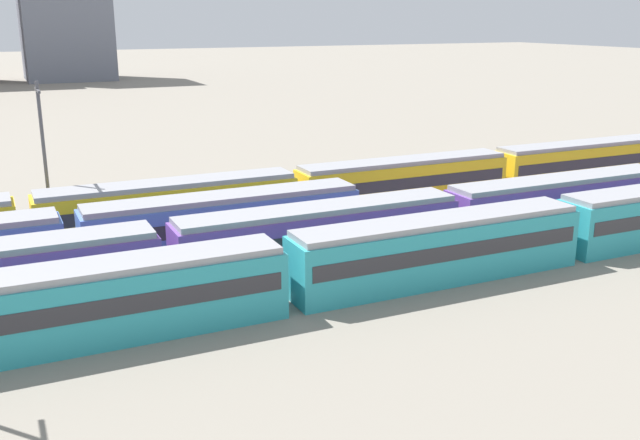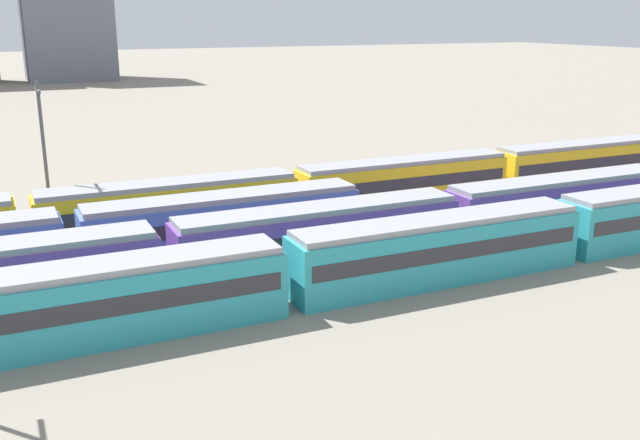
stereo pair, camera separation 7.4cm
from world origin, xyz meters
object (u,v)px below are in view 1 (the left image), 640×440
at_px(train_track_1, 450,217).
at_px(catenary_pole_1, 44,152).
at_px(train_track_0, 565,229).
at_px(train_track_3, 295,193).

distance_m(train_track_1, catenary_pole_1, 27.62).
xyz_separation_m(train_track_0, catenary_pole_1, (-28.79, 18.81, 3.94)).
bearing_deg(train_track_1, catenary_pole_1, 150.15).
xyz_separation_m(train_track_3, catenary_pole_1, (-17.07, 3.21, 3.94)).
distance_m(train_track_0, train_track_1, 7.26).
xyz_separation_m(train_track_0, train_track_1, (-5.07, 5.20, 0.00)).
relative_size(train_track_3, catenary_pole_1, 10.64).
distance_m(train_track_3, catenary_pole_1, 17.81).
bearing_deg(train_track_0, train_track_3, 126.90).
relative_size(train_track_0, train_track_3, 1.00).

